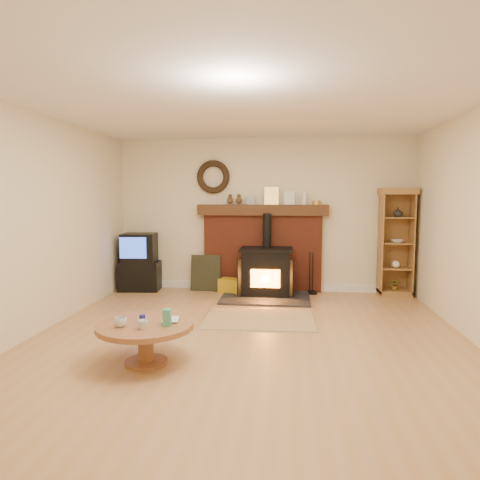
# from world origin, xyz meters

# --- Properties ---
(ground) EXTENTS (5.50, 5.50, 0.00)m
(ground) POSITION_xyz_m (0.00, 0.00, 0.00)
(ground) COLOR #B4804B
(ground) RESTS_ON ground
(room_shell) EXTENTS (5.02, 5.52, 2.61)m
(room_shell) POSITION_xyz_m (-0.02, 0.09, 1.72)
(room_shell) COLOR beige
(room_shell) RESTS_ON ground
(chimney_breast) EXTENTS (2.20, 0.22, 1.78)m
(chimney_breast) POSITION_xyz_m (0.00, 2.67, 0.80)
(chimney_breast) COLOR maroon
(chimney_breast) RESTS_ON ground
(wood_stove) EXTENTS (1.40, 1.00, 1.34)m
(wood_stove) POSITION_xyz_m (0.09, 2.28, 0.38)
(wood_stove) COLOR black
(wood_stove) RESTS_ON ground
(area_rug) EXTENTS (1.47, 1.03, 0.01)m
(area_rug) POSITION_xyz_m (0.07, 0.93, 0.01)
(area_rug) COLOR brown
(area_rug) RESTS_ON ground
(tv_unit) EXTENTS (0.72, 0.54, 0.99)m
(tv_unit) POSITION_xyz_m (-2.11, 2.47, 0.47)
(tv_unit) COLOR black
(tv_unit) RESTS_ON ground
(curio_cabinet) EXTENTS (0.56, 0.41, 1.75)m
(curio_cabinet) POSITION_xyz_m (2.17, 2.55, 0.88)
(curio_cabinet) COLOR olive
(curio_cabinet) RESTS_ON ground
(firelog_box) EXTENTS (0.45, 0.35, 0.25)m
(firelog_box) POSITION_xyz_m (-0.50, 2.40, 0.12)
(firelog_box) COLOR #C7D40E
(firelog_box) RESTS_ON ground
(leaning_painting) EXTENTS (0.51, 0.14, 0.61)m
(leaning_painting) POSITION_xyz_m (-0.97, 2.55, 0.31)
(leaning_painting) COLOR black
(leaning_painting) RESTS_ON ground
(fire_tools) EXTENTS (0.16, 0.16, 0.70)m
(fire_tools) POSITION_xyz_m (0.84, 2.50, 0.11)
(fire_tools) COLOR black
(fire_tools) RESTS_ON ground
(coffee_table) EXTENTS (0.94, 0.94, 0.56)m
(coffee_table) POSITION_xyz_m (-0.92, -0.69, 0.33)
(coffee_table) COLOR brown
(coffee_table) RESTS_ON ground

